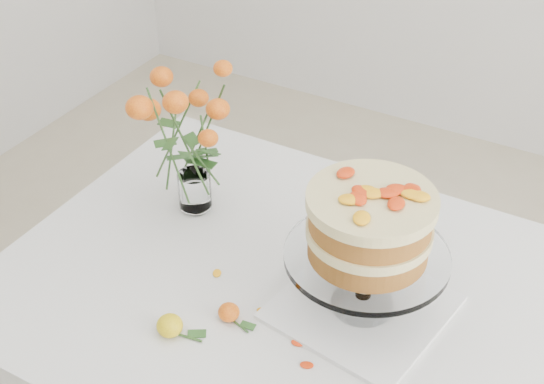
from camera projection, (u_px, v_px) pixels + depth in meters
The scene contains 10 objects.
table at pixel (337, 331), 1.57m from camera, with size 1.43×0.93×0.76m.
napkin at pixel (362, 307), 1.51m from camera, with size 0.31×0.31×0.01m, color white.
cake_stand at pixel (369, 231), 1.39m from camera, with size 0.32×0.32×0.28m.
rose_vase at pixel (190, 126), 1.65m from camera, with size 0.32×0.32×0.38m.
loose_rose_near at pixel (170, 326), 1.44m from camera, with size 0.09×0.05×0.04m.
loose_rose_far at pixel (229, 312), 1.48m from camera, with size 0.08×0.04×0.04m.
stray_petal_a at pixel (263, 311), 1.50m from camera, with size 0.03×0.02×0.00m, color #FFA710.
stray_petal_b at pixel (298, 343), 1.43m from camera, with size 0.03×0.02×0.00m, color #FFA710.
stray_petal_c at pixel (307, 365), 1.39m from camera, with size 0.03×0.02×0.00m, color #FFA710.
stray_petal_d at pixel (217, 273), 1.59m from camera, with size 0.03×0.02×0.00m, color #FFA710.
Camera 1 is at (0.43, -1.03, 1.83)m, focal length 50.00 mm.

